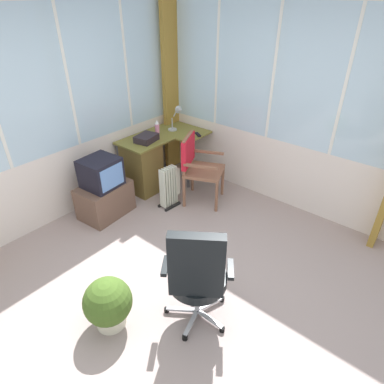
% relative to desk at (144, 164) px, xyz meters
% --- Properties ---
extents(ground, '(5.27, 5.18, 0.06)m').
position_rel_desk_xyz_m(ground, '(-1.18, -1.78, -0.43)').
color(ground, gray).
extents(north_window_panel, '(4.27, 0.07, 2.62)m').
position_rel_desk_xyz_m(north_window_panel, '(-1.18, 0.34, 0.91)').
color(north_window_panel, silver).
rests_on(north_window_panel, ground).
extents(east_window_panel, '(0.07, 4.18, 2.62)m').
position_rel_desk_xyz_m(east_window_panel, '(0.98, -1.78, 0.91)').
color(east_window_panel, silver).
rests_on(east_window_panel, ground).
extents(curtain_corner, '(0.35, 0.07, 2.52)m').
position_rel_desk_xyz_m(curtain_corner, '(0.85, 0.21, 0.86)').
color(curtain_corner, olive).
rests_on(curtain_corner, ground).
extents(desk, '(1.22, 0.79, 0.74)m').
position_rel_desk_xyz_m(desk, '(0.00, 0.00, 0.00)').
color(desk, olive).
rests_on(desk, ground).
extents(desk_lamp, '(0.23, 0.20, 0.36)m').
position_rel_desk_xyz_m(desk_lamp, '(0.66, -0.08, 0.57)').
color(desk_lamp, '#B2B7BC').
rests_on(desk_lamp, desk).
extents(tv_remote, '(0.11, 0.15, 0.02)m').
position_rel_desk_xyz_m(tv_remote, '(0.67, -0.44, 0.35)').
color(tv_remote, black).
rests_on(tv_remote, desk).
extents(spray_bottle, '(0.06, 0.06, 0.22)m').
position_rel_desk_xyz_m(spray_bottle, '(0.31, 0.02, 0.45)').
color(spray_bottle, pink).
rests_on(spray_bottle, desk).
extents(paper_tray, '(0.34, 0.28, 0.09)m').
position_rel_desk_xyz_m(paper_tray, '(0.05, -0.04, 0.39)').
color(paper_tray, '#292026').
rests_on(paper_tray, desk).
extents(wooden_armchair, '(0.64, 0.64, 0.94)m').
position_rel_desk_xyz_m(wooden_armchair, '(0.23, -0.75, 0.20)').
color(wooden_armchair, brown).
rests_on(wooden_armchair, ground).
extents(office_chair, '(0.60, 0.61, 1.06)m').
position_rel_desk_xyz_m(office_chair, '(-1.32, -2.05, 0.18)').
color(office_chair, '#B7B7BF').
rests_on(office_chair, ground).
extents(tv_on_stand, '(0.68, 0.49, 0.79)m').
position_rel_desk_xyz_m(tv_on_stand, '(-0.78, -0.09, -0.05)').
color(tv_on_stand, brown).
rests_on(tv_on_stand, ground).
extents(space_heater, '(0.31, 0.19, 0.58)m').
position_rel_desk_xyz_m(space_heater, '(-0.10, -0.59, -0.11)').
color(space_heater, silver).
rests_on(space_heater, ground).
extents(potted_plant, '(0.42, 0.42, 0.49)m').
position_rel_desk_xyz_m(potted_plant, '(-1.81, -1.48, -0.14)').
color(potted_plant, beige).
rests_on(potted_plant, ground).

